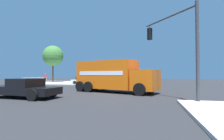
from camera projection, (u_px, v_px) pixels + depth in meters
name	position (u px, v px, depth m)	size (l,w,h in m)	color
ground_plane	(103.00, 90.00, 17.97)	(100.00, 100.00, 0.00)	#2B2B2D
sidewalk_corner_near	(60.00, 83.00, 32.84)	(11.66, 11.66, 0.14)	beige
delivery_truck	(113.00, 76.00, 15.82)	(4.97, 8.13, 2.95)	orange
traffic_light_primary	(176.00, 39.00, 11.09)	(3.90, 3.07, 5.81)	#38383D
pickup_black	(24.00, 88.00, 11.92)	(2.53, 5.32, 1.38)	black
sedan_white	(85.00, 81.00, 27.66)	(2.23, 4.39, 1.31)	white
pedestrian_near_corner	(45.00, 77.00, 33.47)	(0.42, 0.39, 1.74)	black
picket_fence_run	(35.00, 80.00, 34.13)	(7.48, 0.05, 0.95)	silver
shade_tree_near	(53.00, 56.00, 33.82)	(4.09, 4.09, 7.34)	brown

